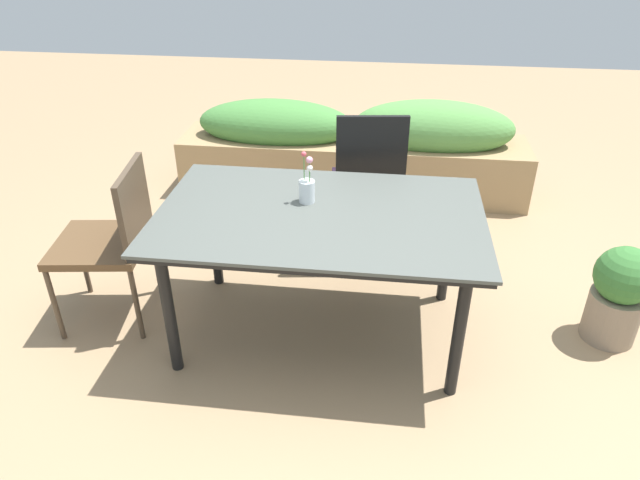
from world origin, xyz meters
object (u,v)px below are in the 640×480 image
(dining_table, at_px, (320,224))
(chair_end_left, at_px, (113,235))
(planter_box, at_px, (354,149))
(potted_plant, at_px, (619,293))
(chair_far_side, at_px, (368,177))
(flower_vase, at_px, (307,188))

(dining_table, xyz_separation_m, chair_end_left, (-1.08, 0.01, -0.14))
(dining_table, bearing_deg, planter_box, 88.50)
(planter_box, distance_m, potted_plant, 2.18)
(chair_far_side, bearing_deg, flower_vase, -119.22)
(dining_table, height_order, chair_end_left, chair_end_left)
(chair_far_side, relative_size, potted_plant, 1.81)
(dining_table, height_order, chair_far_side, chair_far_side)
(planter_box, bearing_deg, chair_far_side, -81.07)
(potted_plant, bearing_deg, planter_box, 132.30)
(potted_plant, bearing_deg, chair_end_left, -177.26)
(chair_far_side, xyz_separation_m, flower_vase, (-0.27, -0.68, 0.23))
(chair_end_left, xyz_separation_m, flower_vase, (1.00, 0.10, 0.28))
(planter_box, bearing_deg, flower_vase, -94.28)
(flower_vase, distance_m, potted_plant, 1.67)
(flower_vase, bearing_deg, planter_box, 85.72)
(chair_end_left, relative_size, planter_box, 0.33)
(chair_far_side, height_order, flower_vase, chair_far_side)
(chair_end_left, height_order, flower_vase, flower_vase)
(dining_table, distance_m, flower_vase, 0.19)
(dining_table, bearing_deg, chair_far_side, 75.94)
(dining_table, bearing_deg, potted_plant, 5.08)
(chair_end_left, bearing_deg, planter_box, -40.65)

